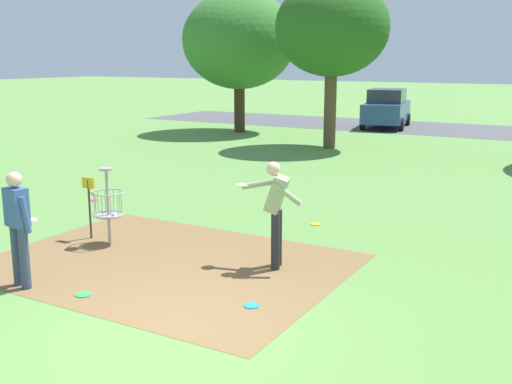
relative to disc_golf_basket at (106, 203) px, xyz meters
name	(u,v)px	position (x,y,z in m)	size (l,w,h in m)	color
ground_plane	(173,332)	(3.27, -2.36, -0.75)	(160.00, 160.00, 0.00)	#5B8942
dirt_tee_pad	(166,263)	(1.61, -0.37, -0.75)	(5.65, 4.27, 0.01)	brown
disc_golf_basket	(106,203)	(0.00, 0.00, 0.00)	(0.98, 0.58, 1.39)	#9E9EA3
player_foreground_watching	(276,207)	(3.23, 0.36, 0.23)	(1.17, 0.46, 1.71)	#232328
player_throwing	(18,223)	(0.43, -2.23, 0.21)	(0.49, 0.43, 1.71)	#384260
frisbee_near_basket	(252,306)	(3.71, -1.21, -0.74)	(0.21, 0.21, 0.02)	#1E93DB
frisbee_by_tee	(316,224)	(2.74, 3.03, -0.74)	(0.22, 0.22, 0.02)	gold
frisbee_far_left	(93,200)	(-2.70, 2.40, -0.74)	(0.21, 0.21, 0.02)	#E53D99
frisbee_scattered_a	(84,294)	(1.44, -2.03, -0.74)	(0.24, 0.24, 0.02)	green
tree_near_left	(239,41)	(-6.82, 15.82, 3.28)	(4.99, 4.99, 6.17)	#422D1E
tree_near_right	(332,28)	(-1.29, 13.15, 3.57)	(4.10, 4.10, 6.09)	brown
parking_lot_strip	(496,132)	(3.27, 21.62, -0.75)	(36.00, 6.00, 0.01)	#4C4C51
parked_car_leftmost	(386,108)	(-1.67, 20.98, 0.17)	(2.50, 4.44, 1.84)	#2D4784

